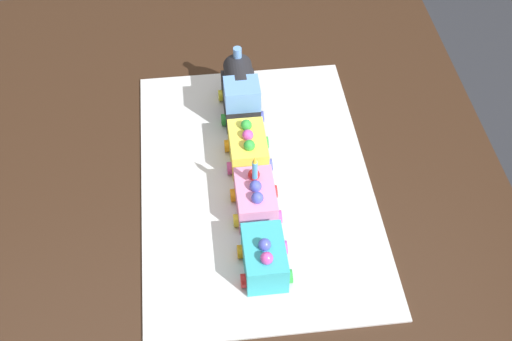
{
  "coord_description": "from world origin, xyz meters",
  "views": [
    {
      "loc": [
        0.72,
        -0.04,
        1.66
      ],
      "look_at": [
        -0.08,
        0.06,
        0.77
      ],
      "focal_mm": 48.81,
      "sensor_mm": 36.0,
      "label": 1
    }
  ],
  "objects_px": {
    "cake_locomotive": "(240,92)",
    "cake_car_caboose_turquoise": "(264,258)",
    "cake_car_flatbed_bubblegum": "(256,199)",
    "dining_table": "(230,258)",
    "cake_car_gondola_lemon": "(248,148)",
    "birthday_candle": "(255,168)"
  },
  "relations": [
    {
      "from": "cake_locomotive",
      "to": "dining_table",
      "type": "bearing_deg",
      "value": -10.27
    },
    {
      "from": "cake_car_caboose_turquoise",
      "to": "cake_locomotive",
      "type": "bearing_deg",
      "value": -180.0
    },
    {
      "from": "dining_table",
      "to": "cake_locomotive",
      "type": "relative_size",
      "value": 10.0
    },
    {
      "from": "cake_car_gondola_lemon",
      "to": "birthday_candle",
      "type": "xyz_separation_m",
      "value": [
        0.11,
        -0.0,
        0.07
      ]
    },
    {
      "from": "cake_car_flatbed_bubblegum",
      "to": "dining_table",
      "type": "bearing_deg",
      "value": -71.07
    },
    {
      "from": "cake_locomotive",
      "to": "cake_car_flatbed_bubblegum",
      "type": "xyz_separation_m",
      "value": [
        0.25,
        0.0,
        -0.02
      ]
    },
    {
      "from": "dining_table",
      "to": "cake_car_flatbed_bubblegum",
      "type": "bearing_deg",
      "value": 108.93
    },
    {
      "from": "cake_locomotive",
      "to": "cake_car_flatbed_bubblegum",
      "type": "height_order",
      "value": "cake_locomotive"
    },
    {
      "from": "cake_locomotive",
      "to": "cake_car_caboose_turquoise",
      "type": "height_order",
      "value": "cake_locomotive"
    },
    {
      "from": "cake_locomotive",
      "to": "cake_car_caboose_turquoise",
      "type": "distance_m",
      "value": 0.37
    },
    {
      "from": "cake_locomotive",
      "to": "cake_car_gondola_lemon",
      "type": "distance_m",
      "value": 0.13
    },
    {
      "from": "birthday_candle",
      "to": "cake_locomotive",
      "type": "bearing_deg",
      "value": 180.0
    },
    {
      "from": "cake_locomotive",
      "to": "cake_car_caboose_turquoise",
      "type": "bearing_deg",
      "value": 0.0
    },
    {
      "from": "cake_car_caboose_turquoise",
      "to": "cake_car_flatbed_bubblegum",
      "type": "bearing_deg",
      "value": 180.0
    },
    {
      "from": "cake_car_flatbed_bubblegum",
      "to": "birthday_candle",
      "type": "relative_size",
      "value": 2.06
    },
    {
      "from": "cake_car_caboose_turquoise",
      "to": "birthday_candle",
      "type": "bearing_deg",
      "value": -180.0
    },
    {
      "from": "cake_car_gondola_lemon",
      "to": "cake_car_flatbed_bubblegum",
      "type": "distance_m",
      "value": 0.12
    },
    {
      "from": "cake_car_flatbed_bubblegum",
      "to": "birthday_candle",
      "type": "height_order",
      "value": "birthday_candle"
    },
    {
      "from": "cake_locomotive",
      "to": "cake_car_gondola_lemon",
      "type": "height_order",
      "value": "cake_locomotive"
    },
    {
      "from": "dining_table",
      "to": "cake_car_gondola_lemon",
      "type": "relative_size",
      "value": 14.0
    },
    {
      "from": "cake_car_flatbed_bubblegum",
      "to": "cake_car_caboose_turquoise",
      "type": "distance_m",
      "value": 0.12
    },
    {
      "from": "dining_table",
      "to": "cake_car_caboose_turquoise",
      "type": "distance_m",
      "value": 0.18
    }
  ]
}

